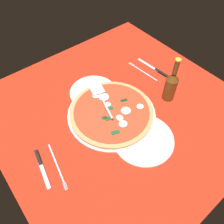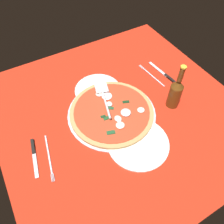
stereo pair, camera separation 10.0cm
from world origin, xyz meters
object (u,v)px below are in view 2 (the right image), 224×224
(pizza, at_px, (112,112))
(dinner_plate_right, at_px, (98,90))
(place_setting_near, at_px, (158,75))
(pizza_server, at_px, (104,96))
(dinner_plate_left, at_px, (138,143))
(place_setting_far, at_px, (41,156))
(beer_bottle, at_px, (175,92))

(pizza, bearing_deg, dinner_plate_right, -4.28)
(dinner_plate_right, xyz_separation_m, place_setting_near, (-0.06, -0.32, -0.00))
(pizza_server, bearing_deg, dinner_plate_right, 10.36)
(pizza, height_order, pizza_server, pizza_server)
(dinner_plate_left, xyz_separation_m, pizza, (0.18, 0.02, 0.01))
(dinner_plate_left, distance_m, place_setting_near, 0.43)
(pizza, bearing_deg, pizza_server, -2.10)
(dinner_plate_right, relative_size, place_setting_far, 0.99)
(dinner_plate_left, relative_size, place_setting_near, 1.17)
(place_setting_near, bearing_deg, dinner_plate_right, 74.72)
(pizza, height_order, beer_bottle, beer_bottle)
(pizza_server, height_order, place_setting_near, pizza_server)
(dinner_plate_left, relative_size, dinner_plate_right, 1.12)
(dinner_plate_left, relative_size, place_setting_far, 1.11)
(place_setting_near, height_order, place_setting_far, same)
(dinner_plate_left, xyz_separation_m, pizza_server, (0.27, 0.01, 0.04))
(pizza_server, xyz_separation_m, beer_bottle, (-0.17, -0.27, 0.04))
(dinner_plate_right, height_order, place_setting_far, place_setting_far)
(dinner_plate_right, height_order, pizza, pizza)
(dinner_plate_right, height_order, pizza_server, pizza_server)
(pizza_server, bearing_deg, beer_bottle, -105.85)
(dinner_plate_left, xyz_separation_m, beer_bottle, (0.10, -0.25, 0.08))
(pizza_server, bearing_deg, place_setting_far, 126.47)
(dinner_plate_right, distance_m, beer_bottle, 0.37)
(pizza_server, relative_size, place_setting_near, 1.06)
(dinner_plate_left, relative_size, pizza_server, 1.10)
(pizza, height_order, place_setting_near, pizza)
(dinner_plate_right, xyz_separation_m, beer_bottle, (-0.25, -0.26, 0.08))
(dinner_plate_left, bearing_deg, pizza, 4.90)
(dinner_plate_right, distance_m, place_setting_near, 0.33)
(dinner_plate_right, bearing_deg, dinner_plate_left, -179.40)
(pizza, distance_m, place_setting_far, 0.35)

